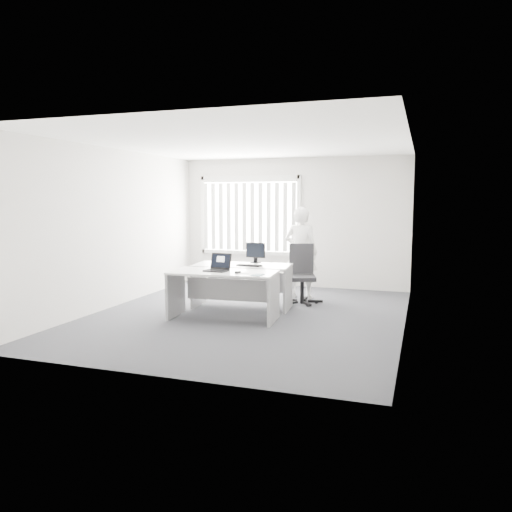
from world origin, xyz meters
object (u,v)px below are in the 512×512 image
(desk_far, at_px, (242,277))
(laptop, at_px, (216,263))
(monitor, at_px, (256,253))
(desk_near, at_px, (223,285))
(office_chair, at_px, (302,285))
(person, at_px, (301,253))

(desk_far, bearing_deg, laptop, -101.38)
(desk_far, bearing_deg, monitor, 60.97)
(desk_far, relative_size, laptop, 4.85)
(desk_near, distance_m, office_chair, 1.86)
(laptop, bearing_deg, monitor, 84.74)
(laptop, bearing_deg, desk_far, 89.58)
(desk_near, distance_m, person, 2.25)
(desk_near, height_order, desk_far, desk_near)
(person, relative_size, laptop, 4.92)
(desk_near, xyz_separation_m, laptop, (-0.11, -0.03, 0.35))
(office_chair, height_order, laptop, office_chair)
(desk_far, distance_m, monitor, 0.53)
(desk_near, height_order, person, person)
(laptop, relative_size, monitor, 0.98)
(person, bearing_deg, monitor, 56.91)
(desk_far, relative_size, office_chair, 1.60)
(laptop, bearing_deg, person, 73.49)
(person, bearing_deg, laptop, 69.94)
(desk_near, bearing_deg, monitor, 79.17)
(desk_near, bearing_deg, laptop, -170.72)
(person, bearing_deg, desk_far, 59.69)
(person, distance_m, laptop, 2.29)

